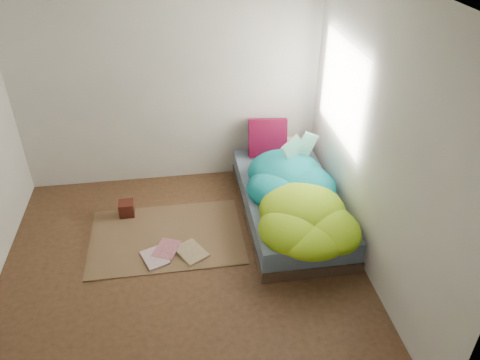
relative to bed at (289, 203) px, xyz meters
name	(u,v)px	position (x,y,z in m)	size (l,w,h in m)	color
ground	(183,272)	(-1.22, -0.72, -0.17)	(3.50, 3.50, 0.00)	#3E2B17
room_walls	(171,119)	(-1.21, -0.71, 1.46)	(3.54, 3.54, 2.62)	beige
bed	(289,203)	(0.00, 0.00, 0.00)	(1.00, 2.00, 0.34)	#38281E
duvet	(296,189)	(0.00, -0.22, 0.34)	(0.96, 1.84, 0.34)	#075D72
rug	(167,236)	(-1.37, -0.17, -0.16)	(1.60, 1.10, 0.01)	brown
pillow_floral	(286,149)	(0.15, 0.82, 0.23)	(0.53, 0.33, 0.12)	beige
pillow_magenta	(268,138)	(-0.09, 0.82, 0.40)	(0.46, 0.14, 0.46)	#4B051D
open_book	(301,139)	(0.17, 0.32, 0.63)	(0.41, 0.09, 0.25)	green
wooden_box	(127,208)	(-1.80, 0.28, -0.07)	(0.16, 0.16, 0.16)	#37160C
floor_book_a	(144,262)	(-1.60, -0.55, -0.14)	(0.22, 0.30, 0.02)	silver
floor_book_b	(157,247)	(-1.47, -0.35, -0.14)	(0.22, 0.30, 0.03)	#D57B85
floor_book_c	(181,257)	(-1.23, -0.54, -0.14)	(0.24, 0.33, 0.02)	tan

